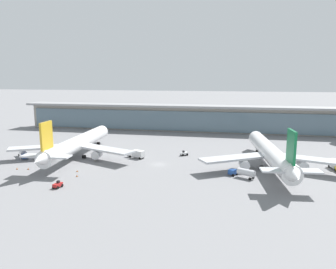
{
  "coord_description": "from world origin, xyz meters",
  "views": [
    {
      "loc": [
        26.06,
        -109.47,
        31.19
      ],
      "look_at": [
        0.0,
        17.4,
        7.9
      ],
      "focal_mm": 34.52,
      "sensor_mm": 36.0,
      "label": 1
    }
  ],
  "objects_px": {
    "airliner_left_stand": "(77,144)",
    "safety_cone_bravo": "(17,169)",
    "service_truck_near_nose_white": "(137,154)",
    "airliner_centre_stand": "(271,153)",
    "service_truck_on_taxiway_blue": "(23,153)",
    "safety_cone_delta": "(28,169)",
    "safety_cone_alpha": "(77,171)",
    "safety_cone_charlie": "(77,176)",
    "service_truck_by_tail_white": "(184,153)",
    "service_truck_under_wing_red": "(58,185)",
    "service_truck_mid_apron_blue": "(243,172)",
    "service_truck_at_far_stand_yellow": "(335,164)"
  },
  "relations": [
    {
      "from": "safety_cone_charlie",
      "to": "airliner_left_stand",
      "type": "bearing_deg",
      "value": 116.29
    },
    {
      "from": "service_truck_near_nose_white",
      "to": "service_truck_under_wing_red",
      "type": "relative_size",
      "value": 2.47
    },
    {
      "from": "service_truck_by_tail_white",
      "to": "safety_cone_alpha",
      "type": "height_order",
      "value": "service_truck_by_tail_white"
    },
    {
      "from": "service_truck_near_nose_white",
      "to": "airliner_centre_stand",
      "type": "bearing_deg",
      "value": -5.44
    },
    {
      "from": "service_truck_by_tail_white",
      "to": "service_truck_at_far_stand_yellow",
      "type": "xyz_separation_m",
      "value": [
        53.47,
        -8.83,
        0.82
      ]
    },
    {
      "from": "service_truck_at_far_stand_yellow",
      "to": "safety_cone_bravo",
      "type": "xyz_separation_m",
      "value": [
        -106.27,
        -22.09,
        -1.37
      ]
    },
    {
      "from": "service_truck_on_taxiway_blue",
      "to": "service_truck_at_far_stand_yellow",
      "type": "distance_m",
      "value": 115.11
    },
    {
      "from": "service_truck_under_wing_red",
      "to": "service_truck_near_nose_white",
      "type": "bearing_deg",
      "value": 72.18
    },
    {
      "from": "service_truck_on_taxiway_blue",
      "to": "safety_cone_alpha",
      "type": "xyz_separation_m",
      "value": [
        30.0,
        -13.91,
        -1.39
      ]
    },
    {
      "from": "airliner_left_stand",
      "to": "safety_cone_charlie",
      "type": "xyz_separation_m",
      "value": [
        11.55,
        -23.39,
        -5.09
      ]
    },
    {
      "from": "service_truck_on_taxiway_blue",
      "to": "safety_cone_delta",
      "type": "bearing_deg",
      "value": -50.13
    },
    {
      "from": "service_truck_by_tail_white",
      "to": "safety_cone_bravo",
      "type": "distance_m",
      "value": 61.18
    },
    {
      "from": "airliner_centre_stand",
      "to": "airliner_left_stand",
      "type": "bearing_deg",
      "value": 178.87
    },
    {
      "from": "airliner_centre_stand",
      "to": "service_truck_near_nose_white",
      "type": "bearing_deg",
      "value": 174.56
    },
    {
      "from": "service_truck_on_taxiway_blue",
      "to": "safety_cone_alpha",
      "type": "distance_m",
      "value": 33.1
    },
    {
      "from": "service_truck_near_nose_white",
      "to": "service_truck_under_wing_red",
      "type": "xyz_separation_m",
      "value": [
        -11.98,
        -37.27,
        -0.82
      ]
    },
    {
      "from": "airliner_left_stand",
      "to": "safety_cone_bravo",
      "type": "height_order",
      "value": "airliner_left_stand"
    },
    {
      "from": "service_truck_near_nose_white",
      "to": "service_truck_by_tail_white",
      "type": "distance_m",
      "value": 19.03
    },
    {
      "from": "safety_cone_alpha",
      "to": "safety_cone_delta",
      "type": "xyz_separation_m",
      "value": [
        -17.51,
        -1.05,
        0.0
      ]
    },
    {
      "from": "safety_cone_alpha",
      "to": "service_truck_under_wing_red",
      "type": "bearing_deg",
      "value": -82.53
    },
    {
      "from": "service_truck_by_tail_white",
      "to": "safety_cone_alpha",
      "type": "bearing_deg",
      "value": -137.06
    },
    {
      "from": "safety_cone_bravo",
      "to": "safety_cone_charlie",
      "type": "xyz_separation_m",
      "value": [
        23.83,
        -3.32,
        0.0
      ]
    },
    {
      "from": "service_truck_near_nose_white",
      "to": "safety_cone_bravo",
      "type": "relative_size",
      "value": 10.89
    },
    {
      "from": "airliner_left_stand",
      "to": "safety_cone_alpha",
      "type": "distance_m",
      "value": 21.15
    },
    {
      "from": "service_truck_by_tail_white",
      "to": "safety_cone_delta",
      "type": "relative_size",
      "value": 4.72
    },
    {
      "from": "safety_cone_alpha",
      "to": "service_truck_near_nose_white",
      "type": "bearing_deg",
      "value": 57.09
    },
    {
      "from": "service_truck_by_tail_white",
      "to": "service_truck_at_far_stand_yellow",
      "type": "bearing_deg",
      "value": -9.37
    },
    {
      "from": "airliner_left_stand",
      "to": "safety_cone_bravo",
      "type": "distance_m",
      "value": 24.07
    },
    {
      "from": "service_truck_on_taxiway_blue",
      "to": "safety_cone_bravo",
      "type": "height_order",
      "value": "service_truck_on_taxiway_blue"
    },
    {
      "from": "airliner_left_stand",
      "to": "safety_cone_alpha",
      "type": "xyz_separation_m",
      "value": [
        9.07,
        -18.42,
        -5.09
      ]
    },
    {
      "from": "safety_cone_charlie",
      "to": "safety_cone_delta",
      "type": "distance_m",
      "value": 20.37
    },
    {
      "from": "service_truck_mid_apron_blue",
      "to": "service_truck_by_tail_white",
      "type": "relative_size",
      "value": 2.61
    },
    {
      "from": "airliner_centre_stand",
      "to": "safety_cone_charlie",
      "type": "height_order",
      "value": "airliner_centre_stand"
    },
    {
      "from": "airliner_centre_stand",
      "to": "service_truck_on_taxiway_blue",
      "type": "height_order",
      "value": "airliner_centre_stand"
    },
    {
      "from": "service_truck_mid_apron_blue",
      "to": "safety_cone_alpha",
      "type": "distance_m",
      "value": 54.09
    },
    {
      "from": "safety_cone_bravo",
      "to": "safety_cone_alpha",
      "type": "bearing_deg",
      "value": 4.41
    },
    {
      "from": "service_truck_under_wing_red",
      "to": "service_truck_at_far_stand_yellow",
      "type": "xyz_separation_m",
      "value": [
        82.88,
        36.04,
        0.82
      ]
    },
    {
      "from": "service_truck_mid_apron_blue",
      "to": "service_truck_under_wing_red",
      "type": "bearing_deg",
      "value": -158.6
    },
    {
      "from": "service_truck_on_taxiway_blue",
      "to": "airliner_centre_stand",
      "type": "bearing_deg",
      "value": 1.9
    },
    {
      "from": "airliner_left_stand",
      "to": "safety_cone_alpha",
      "type": "relative_size",
      "value": 92.23
    },
    {
      "from": "service_truck_mid_apron_blue",
      "to": "service_truck_on_taxiway_blue",
      "type": "bearing_deg",
      "value": 173.74
    },
    {
      "from": "service_truck_near_nose_white",
      "to": "service_truck_by_tail_white",
      "type": "height_order",
      "value": "service_truck_near_nose_white"
    },
    {
      "from": "airliner_left_stand",
      "to": "safety_cone_bravo",
      "type": "xyz_separation_m",
      "value": [
        -12.28,
        -20.07,
        -5.09
      ]
    },
    {
      "from": "safety_cone_alpha",
      "to": "service_truck_mid_apron_blue",
      "type": "bearing_deg",
      "value": 5.0
    },
    {
      "from": "service_truck_under_wing_red",
      "to": "safety_cone_charlie",
      "type": "bearing_deg",
      "value": 87.62
    },
    {
      "from": "service_truck_on_taxiway_blue",
      "to": "service_truck_mid_apron_blue",
      "type": "bearing_deg",
      "value": -6.26
    },
    {
      "from": "service_truck_on_taxiway_blue",
      "to": "safety_cone_charlie",
      "type": "relative_size",
      "value": 11.11
    },
    {
      "from": "service_truck_under_wing_red",
      "to": "safety_cone_delta",
      "type": "xyz_separation_m",
      "value": [
        -19.55,
        14.55,
        -0.56
      ]
    },
    {
      "from": "safety_cone_alpha",
      "to": "safety_cone_bravo",
      "type": "distance_m",
      "value": 21.41
    },
    {
      "from": "safety_cone_bravo",
      "to": "safety_cone_delta",
      "type": "distance_m",
      "value": 3.88
    }
  ]
}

